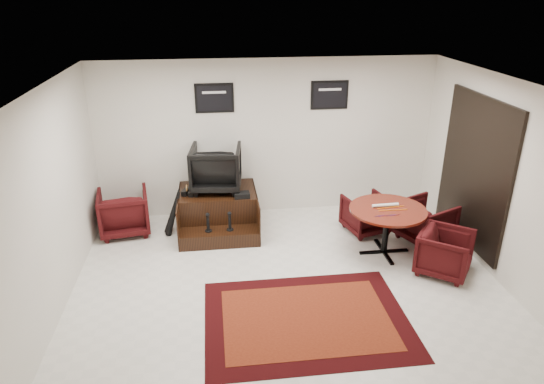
# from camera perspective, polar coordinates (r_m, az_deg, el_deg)

# --- Properties ---
(ground) EXTENTS (6.00, 6.00, 0.00)m
(ground) POSITION_cam_1_polar(r_m,az_deg,el_deg) (7.02, 1.86, -10.68)
(ground) COLOR silver
(ground) RESTS_ON ground
(room_shell) EXTENTS (6.02, 5.02, 2.81)m
(room_shell) POSITION_cam_1_polar(r_m,az_deg,el_deg) (6.40, 5.52, 3.67)
(room_shell) COLOR silver
(room_shell) RESTS_ON ground
(area_rug) EXTENTS (2.56, 1.92, 0.01)m
(area_rug) POSITION_cam_1_polar(r_m,az_deg,el_deg) (6.37, 4.07, -14.68)
(area_rug) COLOR black
(area_rug) RESTS_ON ground
(shine_podium) EXTENTS (1.32, 1.35, 0.68)m
(shine_podium) POSITION_cam_1_polar(r_m,az_deg,el_deg) (8.42, -6.34, -2.28)
(shine_podium) COLOR black
(shine_podium) RESTS_ON ground
(shine_chair) EXTENTS (0.90, 0.86, 0.85)m
(shine_chair) POSITION_cam_1_polar(r_m,az_deg,el_deg) (8.25, -6.61, 3.09)
(shine_chair) COLOR black
(shine_chair) RESTS_ON shine_podium
(shoes_pair) EXTENTS (0.28, 0.30, 0.09)m
(shoes_pair) POSITION_cam_1_polar(r_m,az_deg,el_deg) (8.23, -9.66, 0.02)
(shoes_pair) COLOR black
(shoes_pair) RESTS_ON shine_podium
(polish_kit) EXTENTS (0.26, 0.19, 0.09)m
(polish_kit) POSITION_cam_1_polar(r_m,az_deg,el_deg) (8.01, -3.57, -0.35)
(polish_kit) COLOR black
(polish_kit) RESTS_ON shine_podium
(umbrella_black) EXTENTS (0.30, 0.11, 0.81)m
(umbrella_black) POSITION_cam_1_polar(r_m,az_deg,el_deg) (8.25, -11.47, -2.48)
(umbrella_black) COLOR black
(umbrella_black) RESTS_ON ground
(umbrella_hooked) EXTENTS (0.31, 0.12, 0.84)m
(umbrella_hooked) POSITION_cam_1_polar(r_m,az_deg,el_deg) (8.33, -11.55, -2.11)
(umbrella_hooked) COLOR black
(umbrella_hooked) RESTS_ON ground
(armchair_side) EXTENTS (0.91, 0.87, 0.83)m
(armchair_side) POSITION_cam_1_polar(r_m,az_deg,el_deg) (8.57, -17.05, -2.04)
(armchair_side) COLOR black
(armchair_side) RESTS_ON ground
(meeting_table) EXTENTS (1.17, 1.17, 0.77)m
(meeting_table) POSITION_cam_1_polar(r_m,az_deg,el_deg) (7.65, 13.43, -2.55)
(meeting_table) COLOR #3F0D09
(meeting_table) RESTS_ON ground
(table_chair_back) EXTENTS (0.82, 0.79, 0.70)m
(table_chair_back) POSITION_cam_1_polar(r_m,az_deg,el_deg) (8.41, 11.04, -2.36)
(table_chair_back) COLOR black
(table_chair_back) RESTS_ON ground
(table_chair_window) EXTENTS (0.94, 0.96, 0.76)m
(table_chair_window) POSITION_cam_1_polar(r_m,az_deg,el_deg) (8.33, 17.69, -3.08)
(table_chair_window) COLOR black
(table_chair_window) RESTS_ON ground
(table_chair_corner) EXTENTS (0.96, 0.97, 0.73)m
(table_chair_corner) POSITION_cam_1_polar(r_m,az_deg,el_deg) (7.51, 19.71, -6.49)
(table_chair_corner) COLOR black
(table_chair_corner) RESTS_ON ground
(paper_roll) EXTENTS (0.42, 0.07, 0.05)m
(paper_roll) POSITION_cam_1_polar(r_m,az_deg,el_deg) (7.66, 13.20, -1.51)
(paper_roll) COLOR silver
(paper_roll) RESTS_ON meeting_table
(table_clutter) EXTENTS (0.57, 0.33, 0.01)m
(table_clutter) POSITION_cam_1_polar(r_m,az_deg,el_deg) (7.56, 13.80, -2.09)
(table_clutter) COLOR #D2620B
(table_clutter) RESTS_ON meeting_table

